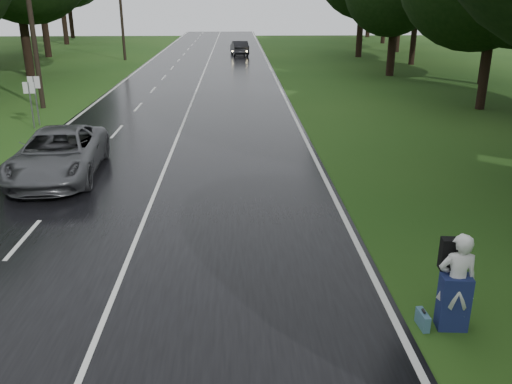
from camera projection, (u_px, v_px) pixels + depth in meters
ground at (122, 275)px, 12.46m from camera, size 160.00×160.00×0.00m
road at (190, 107)px, 31.22m from camera, size 12.00×140.00×0.04m
lane_center at (190, 107)px, 31.21m from camera, size 0.12×140.00×0.01m
grey_car at (58, 154)px, 18.91m from camera, size 3.17×6.16×1.66m
far_car at (239, 48)px, 58.26m from camera, size 2.10×4.73×1.51m
hitchhiker at (456, 285)px, 10.21m from camera, size 0.77×0.70×2.01m
suitcase at (423, 320)px, 10.46m from camera, size 0.16×0.47×0.33m
utility_pole_mid at (43, 108)px, 31.07m from camera, size 1.80×0.28×10.15m
utility_pole_far at (125, 60)px, 54.27m from camera, size 1.80×0.28×10.05m
road_sign_a at (35, 129)px, 26.24m from camera, size 0.54×0.10×2.26m
road_sign_b at (40, 125)px, 26.93m from camera, size 0.58×0.10×2.42m
tree_left_e at (31, 76)px, 43.25m from camera, size 9.87×9.87×15.43m
tree_left_f at (49, 57)px, 56.93m from camera, size 8.93×8.93×13.95m
tree_right_d at (479, 109)px, 30.78m from camera, size 8.02×8.02×12.54m
tree_right_e at (389, 76)px, 43.69m from camera, size 7.57×7.57×11.82m
tree_right_f at (358, 57)px, 56.99m from camera, size 9.73×9.73×15.20m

